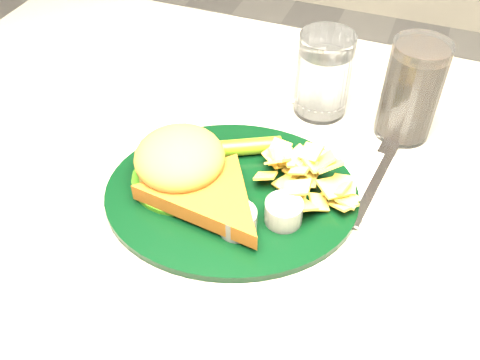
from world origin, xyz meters
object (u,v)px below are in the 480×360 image
(cola_glass, at_px, (411,91))
(water_glass, at_px, (324,74))
(table, at_px, (255,328))
(fork_napkin, at_px, (374,184))
(dinner_plate, at_px, (231,176))

(cola_glass, bearing_deg, water_glass, 175.76)
(table, xyz_separation_m, fork_napkin, (0.14, 0.04, 0.38))
(cola_glass, height_order, fork_napkin, cola_glass)
(dinner_plate, distance_m, cola_glass, 0.28)
(cola_glass, bearing_deg, fork_napkin, -96.75)
(dinner_plate, height_order, fork_napkin, dinner_plate)
(table, bearing_deg, dinner_plate, -120.36)
(fork_napkin, bearing_deg, water_glass, 135.87)
(water_glass, distance_m, fork_napkin, 0.18)
(fork_napkin, bearing_deg, dinner_plate, -146.54)
(table, height_order, dinner_plate, dinner_plate)
(fork_napkin, bearing_deg, cola_glass, 90.60)
(table, xyz_separation_m, cola_glass, (0.15, 0.17, 0.45))
(table, height_order, fork_napkin, fork_napkin)
(water_glass, height_order, cola_glass, cola_glass)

